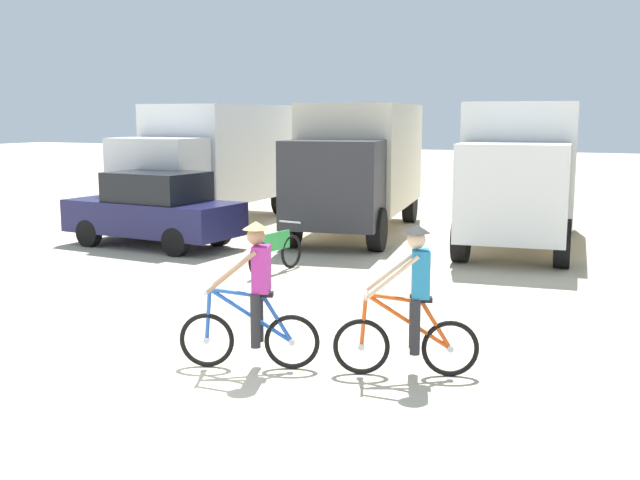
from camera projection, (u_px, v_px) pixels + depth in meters
ground_plane at (116, 389)px, 8.75m from camera, size 120.00×120.00×0.00m
box_truck_avon_van at (215, 157)px, 21.99m from camera, size 2.59×6.82×3.35m
box_truck_cream_rv at (359, 161)px, 20.14m from camera, size 3.42×7.04×3.35m
box_truck_white_box at (523, 166)px, 18.25m from camera, size 3.07×6.96×3.35m
sedan_parked at (154, 209)px, 18.07m from camera, size 4.32×2.08×1.76m
cyclist_orange_shirt at (253, 301)px, 9.34m from camera, size 1.64×0.75×1.82m
cyclist_cowboy_hat at (411, 306)px, 9.07m from camera, size 1.64×0.75×1.82m
bicycle_spare at (276, 252)px, 15.15m from camera, size 0.50×1.72×0.97m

